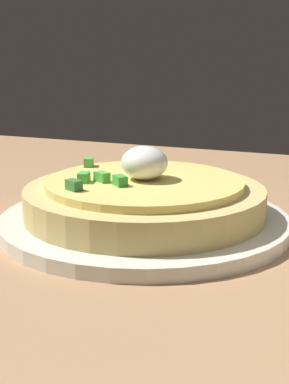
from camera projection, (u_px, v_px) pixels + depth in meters
The scene contains 3 objects.
dining_table at pixel (213, 261), 44.40cm from camera, with size 127.50×81.64×2.15cm, color #A37953.
plate at pixel (144, 221), 48.85cm from camera, with size 24.16×24.16×1.10cm, color silver.
pizza at pixel (144, 197), 48.34cm from camera, with size 19.98×19.98×5.83cm.
Camera 1 is at (-10.74, 40.65, 17.16)cm, focal length 54.47 mm.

